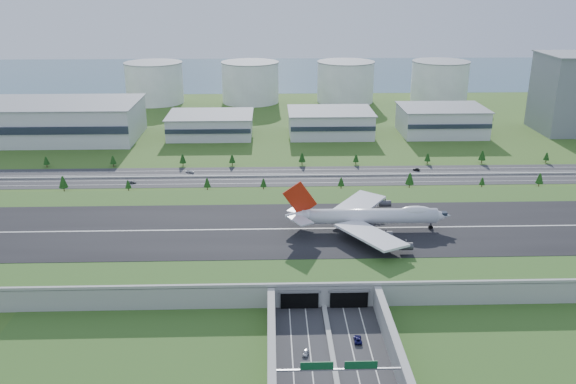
{
  "coord_description": "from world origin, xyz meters",
  "views": [
    {
      "loc": [
        -18.07,
        -233.94,
        108.44
      ],
      "look_at": [
        -9.84,
        35.0,
        12.04
      ],
      "focal_mm": 38.0,
      "sensor_mm": 36.0,
      "label": 1
    }
  ],
  "objects_px": {
    "car_5": "(416,170)",
    "fuel_tank_a": "(154,83)",
    "car_0": "(306,352)",
    "car_4": "(133,182)",
    "car_2": "(358,339)",
    "office_tower": "(573,94)",
    "boeing_747": "(368,216)",
    "car_7": "(190,171)"
  },
  "relations": [
    {
      "from": "car_5",
      "to": "fuel_tank_a",
      "type": "bearing_deg",
      "value": -122.03
    },
    {
      "from": "car_0",
      "to": "car_5",
      "type": "distance_m",
      "value": 195.72
    },
    {
      "from": "fuel_tank_a",
      "to": "car_0",
      "type": "distance_m",
      "value": 403.73
    },
    {
      "from": "car_4",
      "to": "car_2",
      "type": "bearing_deg",
      "value": -143.91
    },
    {
      "from": "fuel_tank_a",
      "to": "car_4",
      "type": "xyz_separation_m",
      "value": [
        26.2,
        -225.03,
        -16.7
      ]
    },
    {
      "from": "car_4",
      "to": "car_5",
      "type": "height_order",
      "value": "car_4"
    },
    {
      "from": "office_tower",
      "to": "car_0",
      "type": "bearing_deg",
      "value": -127.34
    },
    {
      "from": "boeing_747",
      "to": "car_7",
      "type": "distance_m",
      "value": 136.9
    },
    {
      "from": "office_tower",
      "to": "car_2",
      "type": "relative_size",
      "value": 10.67
    },
    {
      "from": "fuel_tank_a",
      "to": "car_5",
      "type": "xyz_separation_m",
      "value": [
        187.44,
        -206.84,
        -16.73
      ]
    },
    {
      "from": "office_tower",
      "to": "car_7",
      "type": "height_order",
      "value": "office_tower"
    },
    {
      "from": "office_tower",
      "to": "boeing_747",
      "type": "height_order",
      "value": "office_tower"
    },
    {
      "from": "boeing_747",
      "to": "car_0",
      "type": "distance_m",
      "value": 82.94
    },
    {
      "from": "office_tower",
      "to": "car_5",
      "type": "height_order",
      "value": "office_tower"
    },
    {
      "from": "boeing_747",
      "to": "car_7",
      "type": "bearing_deg",
      "value": 130.18
    },
    {
      "from": "fuel_tank_a",
      "to": "car_4",
      "type": "distance_m",
      "value": 227.17
    },
    {
      "from": "car_2",
      "to": "car_4",
      "type": "xyz_separation_m",
      "value": [
        -102.56,
        156.01,
        -0.04
      ]
    },
    {
      "from": "car_0",
      "to": "office_tower",
      "type": "bearing_deg",
      "value": 69.46
    },
    {
      "from": "car_5",
      "to": "car_7",
      "type": "distance_m",
      "value": 132.12
    },
    {
      "from": "car_2",
      "to": "fuel_tank_a",
      "type": "bearing_deg",
      "value": -69.27
    },
    {
      "from": "office_tower",
      "to": "car_2",
      "type": "height_order",
      "value": "office_tower"
    },
    {
      "from": "car_5",
      "to": "car_7",
      "type": "xyz_separation_m",
      "value": [
        -132.12,
        0.34,
        0.09
      ]
    },
    {
      "from": "fuel_tank_a",
      "to": "car_7",
      "type": "xyz_separation_m",
      "value": [
        55.32,
        -206.51,
        -16.63
      ]
    },
    {
      "from": "fuel_tank_a",
      "to": "car_5",
      "type": "distance_m",
      "value": 279.64
    },
    {
      "from": "office_tower",
      "to": "car_7",
      "type": "bearing_deg",
      "value": -160.93
    },
    {
      "from": "fuel_tank_a",
      "to": "car_4",
      "type": "bearing_deg",
      "value": -83.36
    },
    {
      "from": "car_7",
      "to": "office_tower",
      "type": "bearing_deg",
      "value": 133.36
    },
    {
      "from": "car_0",
      "to": "car_2",
      "type": "distance_m",
      "value": 17.83
    },
    {
      "from": "car_0",
      "to": "car_7",
      "type": "xyz_separation_m",
      "value": [
        -56.81,
        180.99,
        0.09
      ]
    },
    {
      "from": "boeing_747",
      "to": "car_4",
      "type": "distance_m",
      "value": 145.3
    },
    {
      "from": "office_tower",
      "to": "boeing_747",
      "type": "relative_size",
      "value": 0.79
    },
    {
      "from": "boeing_747",
      "to": "car_4",
      "type": "bearing_deg",
      "value": 143.87
    },
    {
      "from": "boeing_747",
      "to": "office_tower",
      "type": "bearing_deg",
      "value": 48.38
    },
    {
      "from": "office_tower",
      "to": "car_7",
      "type": "distance_m",
      "value": 281.32
    },
    {
      "from": "office_tower",
      "to": "car_0",
      "type": "distance_m",
      "value": 343.77
    },
    {
      "from": "car_0",
      "to": "fuel_tank_a",
      "type": "bearing_deg",
      "value": 122.93
    },
    {
      "from": "boeing_747",
      "to": "fuel_tank_a",
      "type": "bearing_deg",
      "value": 115.08
    },
    {
      "from": "office_tower",
      "to": "car_7",
      "type": "relative_size",
      "value": 10.66
    },
    {
      "from": "office_tower",
      "to": "car_4",
      "type": "xyz_separation_m",
      "value": [
        -293.8,
        -110.03,
        -26.7
      ]
    },
    {
      "from": "office_tower",
      "to": "car_4",
      "type": "relative_size",
      "value": 13.77
    },
    {
      "from": "fuel_tank_a",
      "to": "car_5",
      "type": "height_order",
      "value": "fuel_tank_a"
    },
    {
      "from": "office_tower",
      "to": "car_2",
      "type": "bearing_deg",
      "value": -125.71
    }
  ]
}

